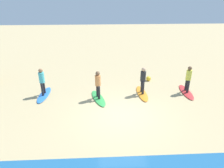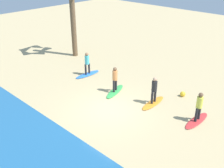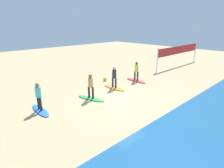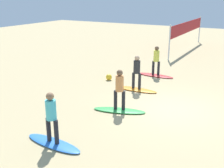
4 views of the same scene
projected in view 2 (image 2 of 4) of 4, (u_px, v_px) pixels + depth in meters
ground_plane at (110, 109)px, 15.23m from camera, size 60.00×60.00×0.00m
surfboard_red at (197, 121)px, 14.12m from camera, size 0.61×2.11×0.09m
surfer_red at (199, 105)px, 13.68m from camera, size 0.32×0.46×1.64m
surfboard_orange at (153, 103)px, 15.79m from camera, size 0.65×2.12×0.09m
surfer_orange at (154, 88)px, 15.35m from camera, size 0.32×0.46×1.64m
surfboard_green at (115, 91)px, 17.11m from camera, size 1.15×2.17×0.09m
surfer_green at (115, 77)px, 16.67m from camera, size 0.32×0.45×1.64m
surfboard_blue at (88, 74)px, 19.52m from camera, size 0.68×2.13×0.09m
surfer_blue at (87, 62)px, 19.08m from camera, size 0.32×0.46×1.64m
beach_ball at (183, 94)px, 16.54m from camera, size 0.33×0.33×0.33m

